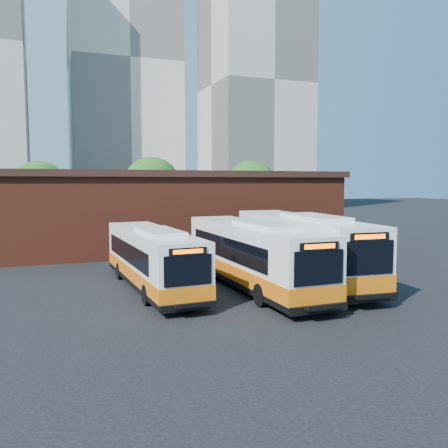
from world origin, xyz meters
name	(u,v)px	position (x,y,z in m)	size (l,w,h in m)	color
ground	(265,302)	(0.00, 0.00, 0.00)	(220.00, 220.00, 0.00)	black
bus_midwest	(152,261)	(-4.28, 4.57, 1.47)	(3.01, 11.98, 3.23)	white
bus_mideast	(253,257)	(0.65, 2.85, 1.62)	(2.93, 13.13, 3.56)	white
bus_east	(301,249)	(4.10, 3.88, 1.72)	(3.78, 14.07, 3.79)	white
transit_worker	(290,291)	(0.42, -1.67, 0.84)	(0.61, 0.40, 1.68)	#111A33
depot_building	(164,209)	(0.00, 20.00, 3.26)	(28.60, 12.60, 6.40)	maroon
tree_west	(39,191)	(-10.00, 32.00, 4.64)	(6.00, 6.00, 7.65)	#382314
tree_mid	(152,186)	(2.00, 34.00, 5.08)	(6.56, 6.56, 8.36)	#382314
tree_east	(251,188)	(13.00, 31.00, 4.83)	(6.24, 6.24, 7.96)	#382314
tower_center	(123,66)	(7.00, 86.00, 30.34)	(22.00, 20.00, 61.20)	silver
tower_right	(254,86)	(30.00, 68.00, 24.34)	(18.00, 18.00, 49.20)	beige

